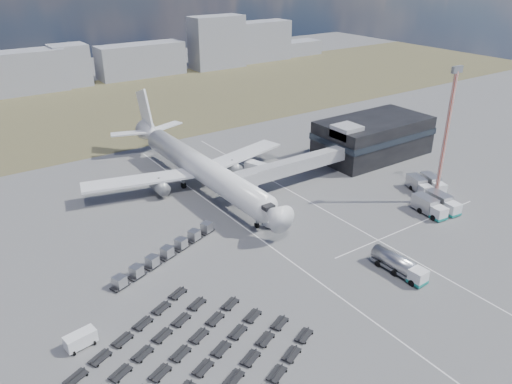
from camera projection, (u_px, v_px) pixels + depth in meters
ground at (285, 247)px, 91.52m from camera, size 420.00×420.00×0.00m
grass_strip at (91, 110)px, 173.23m from camera, size 420.00×90.00×0.01m
lane_markings at (315, 226)px, 98.79m from camera, size 47.12×110.00×0.01m
terminal at (373, 137)px, 131.73m from camera, size 30.40×16.40×11.00m
jet_bridge at (286, 168)px, 112.74m from camera, size 30.30×3.80×7.05m
airliner at (198, 166)px, 113.31m from camera, size 51.59×64.53×17.62m
skyline at (14, 70)px, 191.83m from camera, size 307.76×22.34×24.34m
fuel_tanker at (399, 265)px, 83.35m from camera, size 2.94×10.32×3.31m
pushback_tug at (272, 222)px, 98.62m from camera, size 3.67×2.69×1.48m
utility_van at (81, 340)px, 67.73m from camera, size 4.45×2.51×2.25m
catering_truck at (258, 170)px, 121.01m from camera, size 4.68×7.12×3.03m
service_trucks_near at (436, 205)px, 103.47m from camera, size 7.47×8.61×3.18m
service_trucks_far at (426, 184)px, 113.13m from camera, size 8.18×8.95×2.97m
uld_row at (167, 252)px, 87.87m from camera, size 23.68×10.29×1.91m
baggage_dollies at (193, 363)px, 64.96m from camera, size 33.48×31.73×0.73m
floodlight_mast at (445, 138)px, 102.29m from camera, size 2.73×2.26×29.27m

